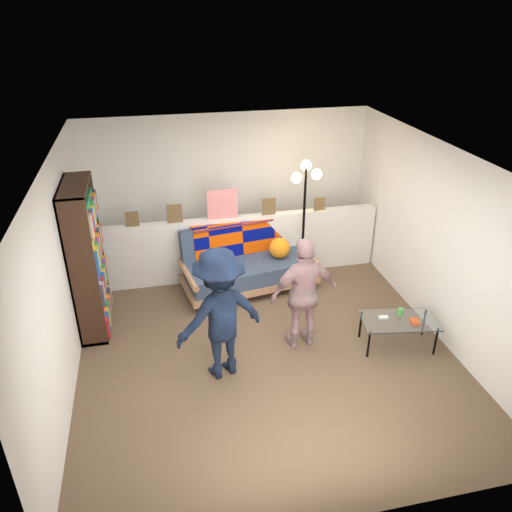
{
  "coord_description": "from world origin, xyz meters",
  "views": [
    {
      "loc": [
        -1.19,
        -4.99,
        3.91
      ],
      "look_at": [
        0.0,
        0.4,
        1.05
      ],
      "focal_mm": 35.0,
      "sensor_mm": 36.0,
      "label": 1
    }
  ],
  "objects_px": {
    "bookshelf": "(87,264)",
    "floor_lamp": "(305,198)",
    "futon_sofa": "(249,262)",
    "coffee_table": "(399,321)",
    "person_left": "(220,314)",
    "person_right": "(304,294)"
  },
  "relations": [
    {
      "from": "person_right",
      "to": "person_left",
      "type": "bearing_deg",
      "value": 9.96
    },
    {
      "from": "coffee_table",
      "to": "person_right",
      "type": "relative_size",
      "value": 0.68
    },
    {
      "from": "coffee_table",
      "to": "person_right",
      "type": "bearing_deg",
      "value": 165.44
    },
    {
      "from": "coffee_table",
      "to": "person_left",
      "type": "xyz_separation_m",
      "value": [
        -2.22,
        -0.01,
        0.43
      ]
    },
    {
      "from": "bookshelf",
      "to": "floor_lamp",
      "type": "relative_size",
      "value": 1.06
    },
    {
      "from": "person_left",
      "to": "bookshelf",
      "type": "bearing_deg",
      "value": -57.83
    },
    {
      "from": "person_left",
      "to": "person_right",
      "type": "relative_size",
      "value": 1.09
    },
    {
      "from": "floor_lamp",
      "to": "coffee_table",
      "type": "bearing_deg",
      "value": -71.11
    },
    {
      "from": "bookshelf",
      "to": "person_left",
      "type": "height_order",
      "value": "bookshelf"
    },
    {
      "from": "person_left",
      "to": "coffee_table",
      "type": "bearing_deg",
      "value": 163.23
    },
    {
      "from": "coffee_table",
      "to": "person_left",
      "type": "height_order",
      "value": "person_left"
    },
    {
      "from": "bookshelf",
      "to": "floor_lamp",
      "type": "distance_m",
      "value": 3.15
    },
    {
      "from": "floor_lamp",
      "to": "person_right",
      "type": "height_order",
      "value": "floor_lamp"
    },
    {
      "from": "person_left",
      "to": "futon_sofa",
      "type": "bearing_deg",
      "value": -127.64
    },
    {
      "from": "bookshelf",
      "to": "person_left",
      "type": "distance_m",
      "value": 1.98
    },
    {
      "from": "coffee_table",
      "to": "person_left",
      "type": "relative_size",
      "value": 0.62
    },
    {
      "from": "bookshelf",
      "to": "person_right",
      "type": "relative_size",
      "value": 1.35
    },
    {
      "from": "bookshelf",
      "to": "person_left",
      "type": "xyz_separation_m",
      "value": [
        1.49,
        -1.3,
        -0.13
      ]
    },
    {
      "from": "futon_sofa",
      "to": "coffee_table",
      "type": "xyz_separation_m",
      "value": [
        1.52,
        -1.86,
        -0.03
      ]
    },
    {
      "from": "bookshelf",
      "to": "person_right",
      "type": "distance_m",
      "value": 2.76
    },
    {
      "from": "futon_sofa",
      "to": "bookshelf",
      "type": "distance_m",
      "value": 2.33
    },
    {
      "from": "person_left",
      "to": "floor_lamp",
      "type": "bearing_deg",
      "value": -145.95
    }
  ]
}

